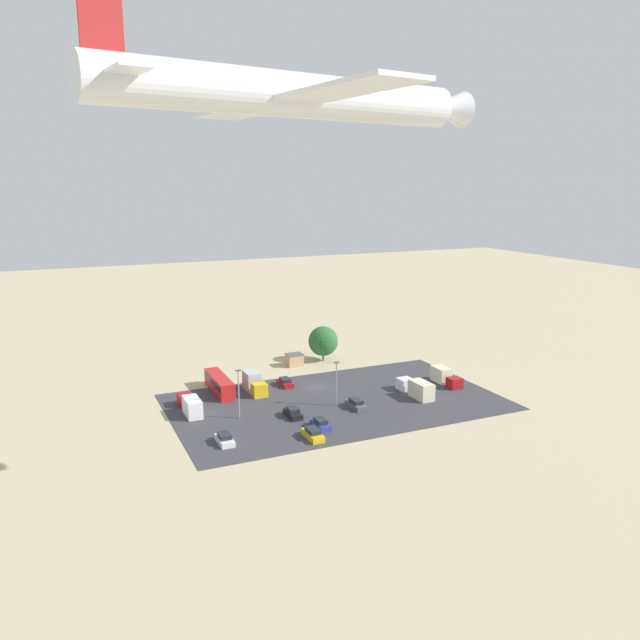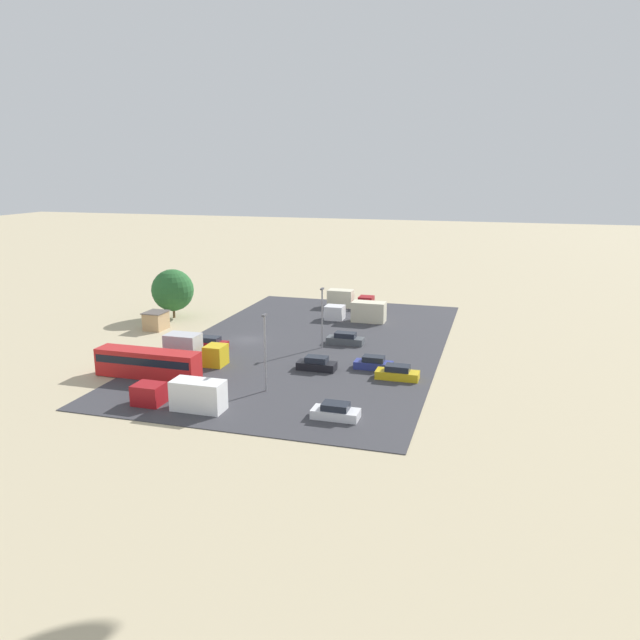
% 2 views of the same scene
% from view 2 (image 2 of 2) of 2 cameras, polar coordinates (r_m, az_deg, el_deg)
% --- Properties ---
extents(ground_plane, '(400.00, 400.00, 0.00)m').
position_cam_2_polar(ground_plane, '(83.41, -6.66, -1.86)').
color(ground_plane, tan).
extents(parking_lot_surface, '(56.02, 33.15, 0.08)m').
position_cam_2_polar(parking_lot_surface, '(80.43, -0.81, -2.32)').
color(parking_lot_surface, '#38383D').
rests_on(parking_lot_surface, ground).
extents(shed_building, '(3.40, 2.82, 2.57)m').
position_cam_2_polar(shed_building, '(91.12, -14.77, -0.04)').
color(shed_building, tan).
rests_on(shed_building, ground).
extents(bus, '(2.58, 11.76, 3.01)m').
position_cam_2_polar(bus, '(70.48, -15.46, -3.77)').
color(bus, red).
rests_on(bus, ground).
extents(parked_car_0, '(1.85, 4.77, 1.54)m').
position_cam_2_polar(parked_car_0, '(80.77, 2.33, -1.76)').
color(parked_car_0, '#4C5156').
rests_on(parked_car_0, ground).
extents(parked_car_1, '(2.00, 4.36, 1.44)m').
position_cam_2_polar(parked_car_1, '(57.43, 1.43, -8.39)').
color(parked_car_1, silver).
rests_on(parked_car_1, ground).
extents(parked_car_2, '(1.78, 4.34, 1.49)m').
position_cam_2_polar(parked_car_2, '(71.16, 4.91, -3.98)').
color(parked_car_2, navy).
rests_on(parked_car_2, ground).
extents(parked_car_3, '(1.91, 4.39, 1.45)m').
position_cam_2_polar(parked_car_3, '(80.23, -10.01, -2.10)').
color(parked_car_3, maroon).
rests_on(parked_car_3, ground).
extents(parked_car_4, '(1.86, 4.40, 1.55)m').
position_cam_2_polar(parked_car_4, '(70.57, -0.31, -4.06)').
color(parked_car_4, black).
rests_on(parked_car_4, ground).
extents(parked_car_5, '(1.89, 4.65, 1.55)m').
position_cam_2_polar(parked_car_5, '(68.10, 7.09, -4.84)').
color(parked_car_5, gold).
rests_on(parked_car_5, ground).
extents(parked_truck_0, '(2.56, 7.20, 3.41)m').
position_cam_2_polar(parked_truck_0, '(74.16, -11.60, -2.72)').
color(parked_truck_0, gold).
rests_on(parked_truck_0, ground).
extents(parked_truck_1, '(2.35, 9.19, 2.88)m').
position_cam_2_polar(parked_truck_1, '(60.79, -12.32, -6.71)').
color(parked_truck_1, maroon).
rests_on(parked_truck_1, ground).
extents(parked_truck_2, '(2.51, 9.06, 2.98)m').
position_cam_2_polar(parked_truck_2, '(92.80, 3.58, 0.73)').
color(parked_truck_2, silver).
rests_on(parked_truck_2, ground).
extents(parked_truck_3, '(2.46, 7.45, 2.81)m').
position_cam_2_polar(parked_truck_3, '(101.99, 2.56, 1.89)').
color(parked_truck_3, maroon).
rests_on(parked_truck_3, ground).
extents(tree_near_shed, '(6.33, 6.33, 7.46)m').
position_cam_2_polar(tree_near_shed, '(96.99, -13.32, 2.67)').
color(tree_near_shed, brown).
rests_on(tree_near_shed, ground).
extents(light_pole_lot_centre, '(0.90, 0.28, 7.70)m').
position_cam_2_polar(light_pole_lot_centre, '(78.14, 0.20, 0.47)').
color(light_pole_lot_centre, gray).
rests_on(light_pole_lot_centre, ground).
extents(light_pole_lot_edge, '(0.90, 0.28, 8.07)m').
position_cam_2_polar(light_pole_lot_edge, '(63.11, -5.04, -2.66)').
color(light_pole_lot_edge, gray).
rests_on(light_pole_lot_edge, ground).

